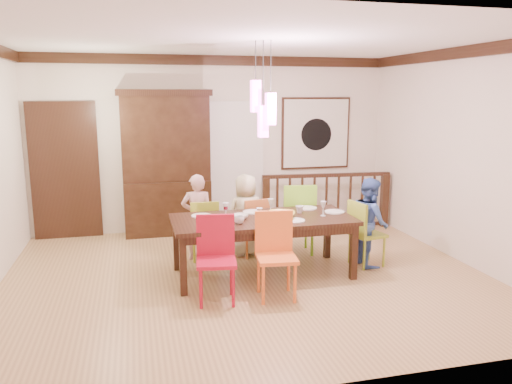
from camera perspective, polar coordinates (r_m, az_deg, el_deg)
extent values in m
plane|color=#A4804F|center=(6.41, -0.96, -9.66)|extent=(6.00, 6.00, 0.00)
plane|color=white|center=(6.03, -1.06, 17.07)|extent=(6.00, 6.00, 0.00)
plane|color=beige|center=(8.49, -4.77, 5.49)|extent=(6.00, 0.00, 6.00)
plane|color=beige|center=(7.32, 22.59, 3.80)|extent=(0.00, 5.00, 5.00)
cube|color=black|center=(8.45, -20.96, 2.04)|extent=(1.04, 0.07, 2.24)
cube|color=silver|center=(8.57, -2.38, 2.88)|extent=(0.97, 0.05, 2.22)
cube|color=black|center=(8.91, 6.82, 6.68)|extent=(1.25, 0.04, 1.25)
cube|color=silver|center=(8.89, 6.88, 6.67)|extent=(1.18, 0.02, 1.18)
cylinder|color=black|center=(8.88, 6.91, 6.53)|extent=(0.56, 0.01, 0.56)
cube|color=#FD4CCB|center=(6.12, -0.04, 10.89)|extent=(0.11, 0.11, 0.38)
cylinder|color=black|center=(6.13, -0.04, 14.82)|extent=(0.01, 0.01, 0.46)
cube|color=#FD4CCB|center=(6.07, 1.68, 9.47)|extent=(0.11, 0.11, 0.38)
cylinder|color=black|center=(6.07, 1.70, 14.14)|extent=(0.01, 0.01, 0.61)
cube|color=#FD4CCB|center=(6.10, 0.81, 8.07)|extent=(0.11, 0.11, 0.38)
cylinder|color=black|center=(6.10, 0.83, 13.43)|extent=(0.01, 0.01, 0.76)
cube|color=black|center=(6.28, 0.78, -3.16)|extent=(2.27, 1.03, 0.05)
cube|color=black|center=(6.63, -9.08, -5.90)|extent=(0.08, 0.08, 0.70)
cube|color=black|center=(7.10, 8.15, -4.72)|extent=(0.08, 0.08, 0.70)
cube|color=black|center=(5.81, -8.34, -8.36)|extent=(0.08, 0.08, 0.70)
cube|color=black|center=(6.34, 11.10, -6.77)|extent=(0.08, 0.08, 0.70)
cube|color=black|center=(6.73, -0.20, -2.85)|extent=(2.07, 0.04, 0.10)
cube|color=black|center=(5.88, 1.90, -4.92)|extent=(2.07, 0.04, 0.10)
cube|color=#AAC22D|center=(7.00, -5.94, -4.38)|extent=(0.40, 0.40, 0.04)
cube|color=#AAC22D|center=(6.94, -5.98, -2.56)|extent=(0.39, 0.06, 0.42)
cylinder|color=#AAC22D|center=(6.89, -7.01, -6.47)|extent=(0.03, 0.03, 0.40)
cylinder|color=#AAC22D|center=(6.93, -4.44, -6.32)|extent=(0.03, 0.03, 0.40)
cylinder|color=#AAC22D|center=(7.19, -7.31, -5.74)|extent=(0.03, 0.03, 0.40)
cylinder|color=#AAC22D|center=(7.23, -4.85, -5.60)|extent=(0.03, 0.03, 0.40)
cube|color=#BE632B|center=(7.14, -0.44, -4.05)|extent=(0.45, 0.45, 0.04)
cube|color=#BE632B|center=(7.08, -0.44, -2.28)|extent=(0.38, 0.11, 0.42)
cylinder|color=#BE632B|center=(7.02, -1.37, -6.09)|extent=(0.03, 0.03, 0.40)
cylinder|color=#BE632B|center=(7.09, 1.07, -5.91)|extent=(0.03, 0.03, 0.40)
cylinder|color=#BE632B|center=(7.31, -1.90, -5.39)|extent=(0.03, 0.03, 0.40)
cylinder|color=#BE632B|center=(7.37, 0.45, -5.23)|extent=(0.03, 0.03, 0.40)
cube|color=#7AC629|center=(7.25, 4.66, -3.10)|extent=(0.51, 0.51, 0.04)
cube|color=#7AC629|center=(7.18, 4.70, -0.95)|extent=(0.47, 0.09, 0.51)
cylinder|color=#7AC629|center=(7.08, 3.66, -5.56)|extent=(0.04, 0.04, 0.49)
cylinder|color=#7AC629|center=(7.20, 6.54, -5.33)|extent=(0.04, 0.04, 0.49)
cylinder|color=#7AC629|center=(7.43, 2.79, -4.76)|extent=(0.04, 0.04, 0.49)
cylinder|color=#7AC629|center=(7.54, 5.55, -4.56)|extent=(0.04, 0.04, 0.49)
cube|color=#AB0D27|center=(5.55, -4.56, -7.98)|extent=(0.48, 0.48, 0.04)
cube|color=#AB0D27|center=(5.47, -4.60, -5.44)|extent=(0.43, 0.10, 0.47)
cylinder|color=#AB0D27|center=(5.45, -6.06, -11.03)|extent=(0.04, 0.04, 0.45)
cylinder|color=#AB0D27|center=(5.50, -2.40, -10.75)|extent=(0.04, 0.04, 0.45)
cylinder|color=#AB0D27|center=(5.77, -6.54, -9.75)|extent=(0.04, 0.04, 0.45)
cylinder|color=#AB0D27|center=(5.82, -3.09, -9.51)|extent=(0.04, 0.04, 0.45)
cube|color=orange|center=(5.64, 2.36, -7.56)|extent=(0.48, 0.48, 0.04)
cube|color=orange|center=(5.56, 2.38, -5.02)|extent=(0.44, 0.09, 0.48)
cylinder|color=orange|center=(5.52, 1.07, -10.63)|extent=(0.04, 0.04, 0.46)
cylinder|color=orange|center=(5.61, 4.61, -10.28)|extent=(0.04, 0.04, 0.46)
cylinder|color=orange|center=(5.84, 0.16, -9.38)|extent=(0.04, 0.04, 0.46)
cylinder|color=orange|center=(5.93, 3.52, -9.08)|extent=(0.04, 0.04, 0.46)
cube|color=#93A72A|center=(6.87, 12.60, -4.74)|extent=(0.47, 0.47, 0.04)
cube|color=#93A72A|center=(6.81, 12.69, -2.82)|extent=(0.11, 0.40, 0.44)
cylinder|color=#93A72A|center=(6.73, 11.89, -7.00)|extent=(0.03, 0.03, 0.42)
cylinder|color=#93A72A|center=(6.87, 14.34, -6.73)|extent=(0.03, 0.03, 0.42)
cylinder|color=#93A72A|center=(7.01, 10.75, -6.23)|extent=(0.03, 0.03, 0.42)
cylinder|color=#93A72A|center=(7.14, 13.12, -5.99)|extent=(0.03, 0.03, 0.42)
cube|color=black|center=(8.34, -10.02, -1.72)|extent=(1.39, 0.44, 0.89)
cube|color=black|center=(8.19, -10.30, 6.11)|extent=(1.39, 0.40, 1.39)
cube|color=black|center=(8.38, -10.38, 6.22)|extent=(1.19, 0.02, 1.19)
cube|color=black|center=(8.16, -10.47, 11.11)|extent=(1.49, 0.44, 0.10)
cube|color=black|center=(8.28, 1.23, -1.56)|extent=(0.13, 0.13, 0.92)
cube|color=black|center=(9.04, 14.24, -0.82)|extent=(0.13, 0.13, 0.92)
cube|color=black|center=(8.52, 8.11, 1.91)|extent=(2.23, 0.25, 0.06)
cube|color=black|center=(8.70, 7.96, -3.82)|extent=(2.11, 0.22, 0.05)
imported|color=beige|center=(6.97, -6.72, -2.85)|extent=(0.47, 0.34, 1.20)
imported|color=beige|center=(7.11, -1.17, -2.64)|extent=(0.63, 0.46, 1.17)
imported|color=#3F61B1|center=(6.86, 12.86, -3.34)|extent=(0.50, 0.62, 1.19)
imported|color=gold|center=(6.23, 2.91, -2.66)|extent=(0.44, 0.44, 0.08)
imported|color=white|center=(6.20, -1.77, -2.83)|extent=(0.25, 0.25, 0.06)
imported|color=silver|center=(5.97, -1.94, -3.20)|extent=(0.15, 0.15, 0.09)
imported|color=silver|center=(6.52, 5.00, -2.00)|extent=(0.11, 0.11, 0.10)
cylinder|color=white|center=(6.38, -6.23, -2.71)|extent=(0.26, 0.26, 0.01)
cylinder|color=white|center=(6.55, -0.37, -2.28)|extent=(0.26, 0.26, 0.01)
cylinder|color=white|center=(6.81, 5.89, -1.83)|extent=(0.26, 0.26, 0.01)
cylinder|color=white|center=(5.84, -4.58, -3.97)|extent=(0.26, 0.26, 0.01)
cylinder|color=white|center=(6.12, 4.41, -3.27)|extent=(0.26, 0.26, 0.01)
cylinder|color=white|center=(6.63, 8.97, -2.24)|extent=(0.26, 0.26, 0.01)
cube|color=#D83359|center=(6.01, 1.63, -3.51)|extent=(0.18, 0.14, 0.01)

